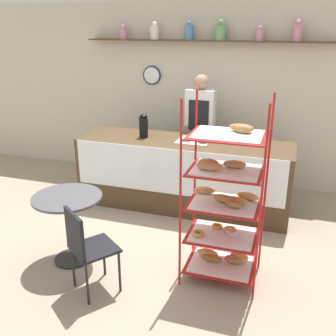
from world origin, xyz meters
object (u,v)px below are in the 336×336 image
(cafe_table, at_px, (69,213))
(cafe_chair, at_px, (85,244))
(donut_tray_counter, at_px, (191,140))
(coffee_carafe, at_px, (144,126))
(pastry_rack, at_px, (225,205))
(person_worker, at_px, (200,129))

(cafe_table, bearing_deg, cafe_chair, -44.93)
(cafe_chair, xyz_separation_m, donut_tray_counter, (0.42, 2.10, 0.43))
(cafe_table, height_order, coffee_carafe, coffee_carafe)
(pastry_rack, relative_size, cafe_table, 2.44)
(pastry_rack, height_order, person_worker, pastry_rack)
(person_worker, distance_m, cafe_chair, 2.78)
(person_worker, height_order, donut_tray_counter, person_worker)
(pastry_rack, relative_size, coffee_carafe, 5.71)
(pastry_rack, xyz_separation_m, cafe_chair, (-1.14, -0.65, -0.26))
(person_worker, distance_m, donut_tray_counter, 0.62)
(cafe_chair, bearing_deg, coffee_carafe, -46.55)
(pastry_rack, distance_m, coffee_carafe, 2.00)
(pastry_rack, bearing_deg, cafe_chair, -150.06)
(person_worker, height_order, coffee_carafe, person_worker)
(cafe_table, height_order, donut_tray_counter, donut_tray_counter)
(person_worker, relative_size, cafe_table, 2.31)
(pastry_rack, xyz_separation_m, person_worker, (-0.75, 2.07, 0.16))
(coffee_carafe, relative_size, donut_tray_counter, 0.76)
(cafe_chair, bearing_deg, donut_tray_counter, -64.48)
(donut_tray_counter, bearing_deg, cafe_table, -117.16)
(coffee_carafe, bearing_deg, cafe_chair, -83.49)
(cafe_table, distance_m, coffee_carafe, 1.74)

